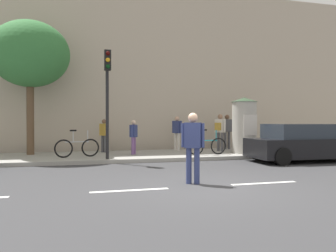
{
  "coord_description": "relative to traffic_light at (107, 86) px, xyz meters",
  "views": [
    {
      "loc": [
        -2.93,
        -7.7,
        1.57
      ],
      "look_at": [
        -0.27,
        2.0,
        1.43
      ],
      "focal_mm": 36.59,
      "sensor_mm": 36.0,
      "label": 1
    }
  ],
  "objects": [
    {
      "name": "ground_plane",
      "position": [
        1.73,
        -5.24,
        -2.9
      ],
      "size": [
        80.0,
        80.0,
        0.0
      ],
      "primitive_type": "plane",
      "color": "#38383A"
    },
    {
      "name": "parked_car_silver",
      "position": [
        7.38,
        -1.46,
        -2.19
      ],
      "size": [
        4.27,
        2.1,
        1.47
      ],
      "color": "black",
      "rests_on": "ground_plane"
    },
    {
      "name": "traffic_light",
      "position": [
        0.0,
        0.0,
        0.0
      ],
      "size": [
        0.24,
        0.45,
        4.07
      ],
      "color": "black",
      "rests_on": "sidewalk_curb"
    },
    {
      "name": "lane_markings",
      "position": [
        1.73,
        -5.24,
        -2.9
      ],
      "size": [
        25.8,
        0.16,
        0.01
      ],
      "color": "silver",
      "rests_on": "ground_plane"
    },
    {
      "name": "pedestrian_with_backpack",
      "position": [
        0.12,
        3.0,
        -1.88
      ],
      "size": [
        0.42,
        0.46,
        1.52
      ],
      "color": "#4C4C51",
      "rests_on": "sidewalk_curb"
    },
    {
      "name": "pedestrian_tallest",
      "position": [
        1.67,
        -4.83,
        -1.85
      ],
      "size": [
        0.53,
        0.4,
        1.79
      ],
      "color": "navy",
      "rests_on": "ground_plane"
    },
    {
      "name": "pedestrian_near_pole",
      "position": [
        3.69,
        3.19,
        -1.76
      ],
      "size": [
        0.41,
        0.59,
        1.67
      ],
      "color": "silver",
      "rests_on": "sidewalk_curb"
    },
    {
      "name": "sidewalk_curb",
      "position": [
        1.73,
        1.76,
        -2.83
      ],
      "size": [
        36.0,
        4.0,
        0.15
      ],
      "primitive_type": "cube",
      "color": "#9E9B93",
      "rests_on": "ground_plane"
    },
    {
      "name": "pedestrian_in_red_top",
      "position": [
        1.26,
        1.63,
        -1.9
      ],
      "size": [
        0.4,
        0.55,
        1.47
      ],
      "color": "#724C84",
      "rests_on": "sidewalk_curb"
    },
    {
      "name": "pedestrian_in_light_jacket",
      "position": [
        5.49,
        2.09,
        -1.69
      ],
      "size": [
        0.51,
        0.53,
        1.76
      ],
      "color": "#4C4C51",
      "rests_on": "sidewalk_curb"
    },
    {
      "name": "street_tree",
      "position": [
        -3.01,
        2.68,
        1.51
      ],
      "size": [
        3.31,
        3.31,
        5.7
      ],
      "color": "brown",
      "rests_on": "sidewalk_curb"
    },
    {
      "name": "poster_column",
      "position": [
        6.14,
        0.9,
        -1.49
      ],
      "size": [
        1.18,
        1.18,
        2.49
      ],
      "color": "#B2ADA3",
      "rests_on": "sidewalk_curb"
    },
    {
      "name": "bicycle_leaning",
      "position": [
        -1.09,
        1.05,
        -2.36
      ],
      "size": [
        1.74,
        0.44,
        1.09
      ],
      "color": "black",
      "rests_on": "sidewalk_curb"
    },
    {
      "name": "building_backdrop",
      "position": [
        1.73,
        6.76,
        1.37
      ],
      "size": [
        36.0,
        5.0,
        8.54
      ],
      "primitive_type": "cube",
      "color": "#B7A893",
      "rests_on": "ground_plane"
    },
    {
      "name": "pedestrian_in_dark_shirt",
      "position": [
        6.32,
        3.07,
        -1.71
      ],
      "size": [
        0.6,
        0.26,
        1.76
      ],
      "color": "#4C4C51",
      "rests_on": "sidewalk_curb"
    },
    {
      "name": "bicycle_upright",
      "position": [
        4.24,
        0.59,
        -2.36
      ],
      "size": [
        1.77,
        0.16,
        1.09
      ],
      "color": "black",
      "rests_on": "sidewalk_curb"
    }
  ]
}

